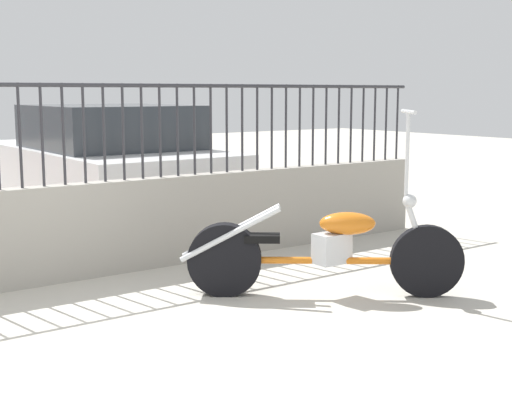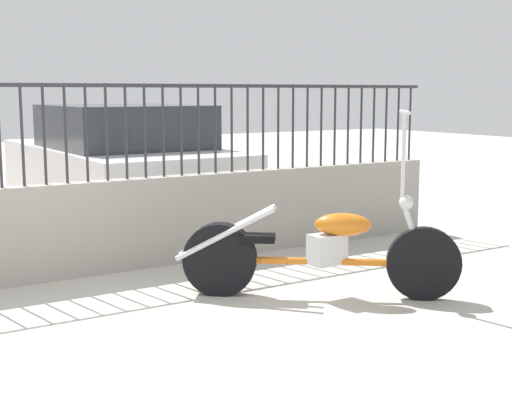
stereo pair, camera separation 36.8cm
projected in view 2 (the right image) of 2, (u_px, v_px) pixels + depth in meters
The scene contains 4 objects.
ground_plane at pixel (98, 372), 4.14m from camera, with size 40.00×40.00×0.00m, color #B7B2A5.
low_wall at pixel (5, 237), 5.92m from camera, with size 9.31×0.18×0.83m.
motorcycle_orange at pixel (306, 251), 5.61m from camera, with size 1.87×1.46×1.48m.
car_white at pixel (120, 163), 9.00m from camera, with size 1.87×4.10×1.45m.
Camera 2 is at (-1.31, -3.83, 1.62)m, focal length 50.00 mm.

